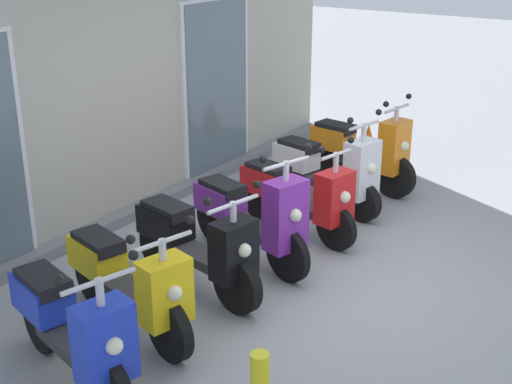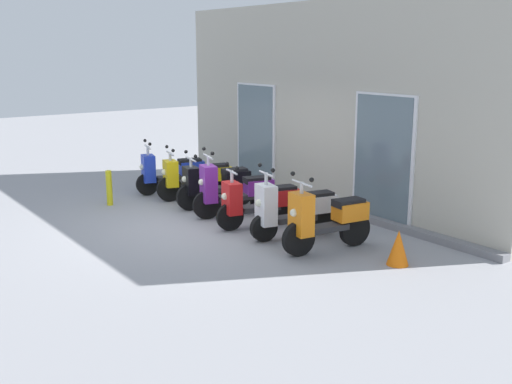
{
  "view_description": "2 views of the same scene",
  "coord_description": "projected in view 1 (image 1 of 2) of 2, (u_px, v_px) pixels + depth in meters",
  "views": [
    {
      "loc": [
        -5.28,
        -2.73,
        3.17
      ],
      "look_at": [
        -0.1,
        0.7,
        0.78
      ],
      "focal_mm": 49.35,
      "sensor_mm": 36.0,
      "label": 1
    },
    {
      "loc": [
        8.98,
        -5.37,
        3.03
      ],
      "look_at": [
        0.7,
        0.73,
        0.61
      ],
      "focal_mm": 42.73,
      "sensor_mm": 36.0,
      "label": 2
    }
  ],
  "objects": [
    {
      "name": "ground_plane",
      "position": [
        324.0,
        280.0,
        6.65
      ],
      "size": [
        40.0,
        40.0,
        0.0
      ],
      "primitive_type": "plane",
      "color": "#939399"
    },
    {
      "name": "traffic_cone",
      "position": [
        368.0,
        142.0,
        9.9
      ],
      "size": [
        0.32,
        0.32,
        0.52
      ],
      "primitive_type": "cone",
      "color": "orange",
      "rests_on": "ground_plane"
    },
    {
      "name": "scooter_yellow",
      "position": [
        128.0,
        280.0,
        5.69
      ],
      "size": [
        0.76,
        1.63,
        1.12
      ],
      "color": "black",
      "rests_on": "ground_plane"
    },
    {
      "name": "scooter_black",
      "position": [
        196.0,
        244.0,
        6.3
      ],
      "size": [
        0.7,
        1.59,
        1.13
      ],
      "color": "black",
      "rests_on": "ground_plane"
    },
    {
      "name": "scooter_orange",
      "position": [
        362.0,
        150.0,
        8.77
      ],
      "size": [
        0.6,
        1.58,
        1.25
      ],
      "color": "black",
      "rests_on": "ground_plane"
    },
    {
      "name": "scooter_blue",
      "position": [
        72.0,
        326.0,
        5.01
      ],
      "size": [
        0.75,
        1.52,
        1.17
      ],
      "color": "black",
      "rests_on": "ground_plane"
    },
    {
      "name": "scooter_purple",
      "position": [
        252.0,
        215.0,
        6.83
      ],
      "size": [
        0.77,
        1.6,
        1.29
      ],
      "color": "black",
      "rests_on": "ground_plane"
    },
    {
      "name": "scooter_white",
      "position": [
        328.0,
        170.0,
        8.15
      ],
      "size": [
        0.7,
        1.57,
        1.25
      ],
      "color": "black",
      "rests_on": "ground_plane"
    },
    {
      "name": "storefront_facade",
      "position": [
        97.0,
        50.0,
        7.41
      ],
      "size": [
        8.79,
        0.5,
        3.94
      ],
      "color": "#B2AD9E",
      "rests_on": "ground_plane"
    },
    {
      "name": "scooter_red",
      "position": [
        297.0,
        194.0,
        7.48
      ],
      "size": [
        0.66,
        1.59,
        1.16
      ],
      "color": "black",
      "rests_on": "ground_plane"
    }
  ]
}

